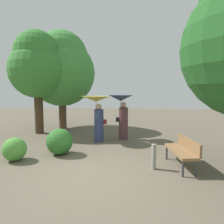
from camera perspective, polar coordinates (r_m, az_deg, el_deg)
The scene contains 9 objects.
ground_plane at distance 5.61m, azimuth -4.99°, elevation -16.89°, with size 40.00×40.00×0.00m, color brown.
person_left at distance 8.68m, azimuth -4.15°, elevation 0.75°, with size 1.22×1.22×1.95m.
person_right at distance 9.15m, azimuth 2.77°, elevation 0.89°, with size 1.10×1.10×1.98m.
park_bench at distance 6.25m, azimuth 19.13°, elevation -9.82°, with size 0.72×1.56×0.83m.
tree_near_left at distance 11.10m, azimuth -20.09°, elevation 12.17°, with size 2.77×2.77×5.15m.
tree_mid_left at distance 12.17m, azimuth -13.86°, elevation 11.79°, with size 3.75×3.75×5.52m.
bush_path_left at distance 7.28m, azimuth -14.38°, elevation -7.99°, with size 0.89×0.89×0.89m, color #2D6B28.
bush_path_right at distance 7.14m, azimuth -25.48°, elevation -9.33°, with size 0.73×0.73×0.73m, color #4C9338.
path_marker_post at distance 5.93m, azimuth 11.55°, elevation -12.07°, with size 0.12×0.12×0.71m, color gray.
Camera 1 is at (1.07, -5.06, 2.18)m, focal length 32.88 mm.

